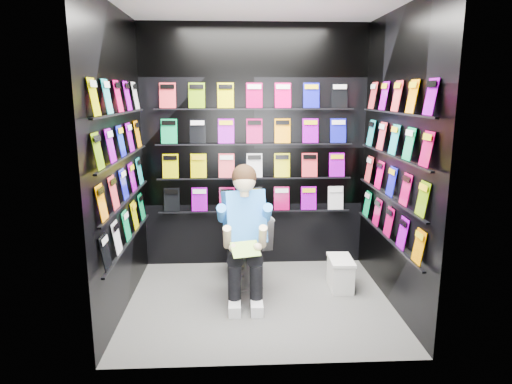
{
  "coord_description": "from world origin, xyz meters",
  "views": [
    {
      "loc": [
        -0.23,
        -3.89,
        1.89
      ],
      "look_at": [
        -0.02,
        0.15,
        1.01
      ],
      "focal_mm": 32.0,
      "sensor_mm": 36.0,
      "label": 1
    }
  ],
  "objects": [
    {
      "name": "held_comic",
      "position": [
        -0.13,
        -0.19,
        0.58
      ],
      "size": [
        0.27,
        0.2,
        0.1
      ],
      "primitive_type": "cube",
      "rotation": [
        -0.96,
        0.0,
        0.25
      ],
      "color": "green",
      "rests_on": "reader"
    },
    {
      "name": "floor",
      "position": [
        0.0,
        0.0,
        0.0
      ],
      "size": [
        2.4,
        2.4,
        0.0
      ],
      "primitive_type": "plane",
      "color": "#5E5E5C",
      "rests_on": "ground"
    },
    {
      "name": "comics_left",
      "position": [
        -1.17,
        0.0,
        1.31
      ],
      "size": [
        0.06,
        1.7,
        1.37
      ],
      "primitive_type": null,
      "color": "#E1015E",
      "rests_on": "wall_left"
    },
    {
      "name": "wall_left",
      "position": [
        -1.2,
        0.0,
        1.3
      ],
      "size": [
        0.04,
        2.0,
        2.6
      ],
      "primitive_type": "cube",
      "color": "black",
      "rests_on": "floor"
    },
    {
      "name": "wall_front",
      "position": [
        0.0,
        -1.0,
        1.3
      ],
      "size": [
        2.4,
        0.04,
        2.6
      ],
      "primitive_type": "cube",
      "color": "black",
      "rests_on": "floor"
    },
    {
      "name": "comics_back",
      "position": [
        0.0,
        0.97,
        1.31
      ],
      "size": [
        2.1,
        0.06,
        1.37
      ],
      "primitive_type": null,
      "color": "#E1015E",
      "rests_on": "wall_back"
    },
    {
      "name": "ceiling",
      "position": [
        0.0,
        0.0,
        2.6
      ],
      "size": [
        2.4,
        2.4,
        0.0
      ],
      "primitive_type": "plane",
      "color": "white",
      "rests_on": "floor"
    },
    {
      "name": "toilet",
      "position": [
        -0.13,
        0.54,
        0.37
      ],
      "size": [
        0.59,
        0.83,
        0.73
      ],
      "primitive_type": "imported",
      "rotation": [
        0.0,
        0.0,
        3.39
      ],
      "color": "white",
      "rests_on": "floor"
    },
    {
      "name": "wall_right",
      "position": [
        1.2,
        0.0,
        1.3
      ],
      "size": [
        0.04,
        2.0,
        2.6
      ],
      "primitive_type": "cube",
      "color": "black",
      "rests_on": "floor"
    },
    {
      "name": "reader",
      "position": [
        -0.13,
        0.16,
        0.76
      ],
      "size": [
        0.67,
        0.84,
        1.35
      ],
      "primitive_type": null,
      "rotation": [
        0.0,
        0.0,
        0.25
      ],
      "color": "#2D83EF",
      "rests_on": "toilet"
    },
    {
      "name": "longbox_lid",
      "position": [
        0.81,
        0.26,
        0.29
      ],
      "size": [
        0.24,
        0.4,
        0.03
      ],
      "primitive_type": "cube",
      "rotation": [
        0.0,
        0.0,
        -0.04
      ],
      "color": "silver",
      "rests_on": "longbox"
    },
    {
      "name": "longbox",
      "position": [
        0.81,
        0.26,
        0.14
      ],
      "size": [
        0.22,
        0.38,
        0.28
      ],
      "primitive_type": "cube",
      "rotation": [
        0.0,
        0.0,
        -0.04
      ],
      "color": "silver",
      "rests_on": "floor"
    },
    {
      "name": "comics_right",
      "position": [
        1.17,
        0.0,
        1.31
      ],
      "size": [
        0.06,
        1.7,
        1.37
      ],
      "primitive_type": null,
      "color": "#E1015E",
      "rests_on": "wall_right"
    },
    {
      "name": "wall_back",
      "position": [
        0.0,
        1.0,
        1.3
      ],
      "size": [
        2.4,
        0.04,
        2.6
      ],
      "primitive_type": "cube",
      "color": "black",
      "rests_on": "floor"
    }
  ]
}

